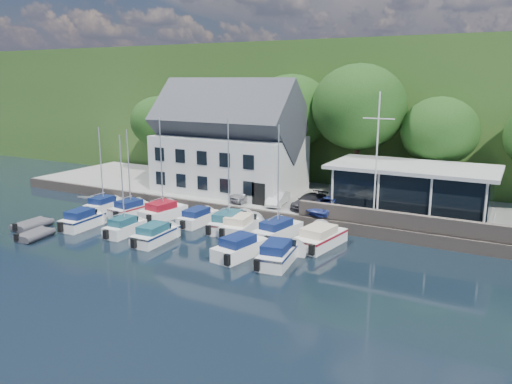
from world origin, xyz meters
TOP-DOWN VIEW (x-y plane):
  - ground at (0.00, 0.00)m, footprint 180.00×180.00m
  - quay at (0.00, 17.50)m, footprint 60.00×13.00m
  - quay_face at (0.00, 11.00)m, footprint 60.00×0.30m
  - hillside at (0.00, 62.00)m, footprint 160.00×75.00m
  - field_patch at (8.00, 70.00)m, footprint 50.00×30.00m
  - harbor_building at (-7.00, 16.50)m, footprint 14.40×8.20m
  - club_pavilion at (11.00, 16.00)m, footprint 13.20×7.20m
  - seawall at (12.00, 11.40)m, footprint 18.00×0.50m
  - gangway at (-16.50, 9.00)m, footprint 1.20×6.00m
  - car_silver at (-3.09, 13.29)m, footprint 2.67×4.08m
  - car_white at (-0.01, 13.33)m, footprint 1.71×3.71m
  - car_dgrey at (2.85, 13.66)m, footprint 2.38×4.42m
  - car_blue at (4.93, 13.01)m, footprint 2.47×4.35m
  - flagpole at (8.87, 12.40)m, footprint 2.42×0.20m
  - tree_0 at (-19.90, 21.41)m, footprint 6.57×6.57m
  - tree_1 at (-11.39, 21.58)m, footprint 7.03×7.03m
  - tree_2 at (-2.82, 22.00)m, footprint 8.42×8.42m
  - tree_3 at (4.46, 21.64)m, footprint 9.12×9.12m
  - tree_4 at (11.90, 22.20)m, footprint 6.93×6.93m
  - boat_r1_0 at (-14.84, 7.04)m, footprint 2.12×5.34m
  - boat_r1_1 at (-11.70, 7.22)m, footprint 2.56×5.81m
  - boat_r1_2 at (-8.45, 7.74)m, footprint 3.03×6.40m
  - boat_r1_3 at (-4.81, 7.86)m, footprint 1.91×5.87m
  - boat_r1_4 at (-1.63, 7.69)m, footprint 3.20×6.76m
  - boat_r1_5 at (-0.40, 7.40)m, footprint 2.89×6.27m
  - boat_r1_6 at (2.78, 7.67)m, footprint 2.94×7.00m
  - boat_r1_7 at (6.35, 7.39)m, footprint 3.34×7.09m
  - boat_r2_0 at (-12.53, 2.36)m, footprint 2.23×5.63m
  - boat_r2_1 at (-8.17, 2.65)m, footprint 1.83×5.23m
  - boat_r2_2 at (-4.86, 2.36)m, footprint 2.21×6.00m
  - boat_r2_3 at (2.31, 2.70)m, footprint 2.97×6.42m
  - boat_r2_4 at (5.18, 2.78)m, footprint 2.87×6.27m
  - dinghy_0 at (-16.12, 0.30)m, footprint 2.06×3.33m
  - dinghy_1 at (-13.61, -1.40)m, footprint 2.26×3.29m

SIDE VIEW (x-z plane):
  - ground at x=0.00m, z-range 0.00..0.00m
  - gangway at x=-16.50m, z-range -0.70..0.70m
  - dinghy_1 at x=-13.61m, z-range 0.00..0.71m
  - dinghy_0 at x=-16.12m, z-range 0.00..0.76m
  - quay at x=0.00m, z-range 0.00..1.00m
  - quay_face at x=0.00m, z-range 0.00..1.00m
  - boat_r1_3 at x=-4.81m, z-range 0.00..1.37m
  - boat_r2_2 at x=-4.86m, z-range 0.00..1.42m
  - boat_r1_5 at x=-0.40m, z-range 0.00..1.50m
  - boat_r2_4 at x=5.18m, z-range 0.00..1.53m
  - boat_r2_3 at x=2.31m, z-range 0.00..1.54m
  - boat_r1_7 at x=6.35m, z-range 0.00..1.55m
  - boat_r2_0 at x=-12.53m, z-range 0.00..1.57m
  - car_white at x=-0.01m, z-range 1.00..2.18m
  - seawall at x=12.00m, z-range 1.00..2.20m
  - car_dgrey at x=2.85m, z-range 1.00..2.22m
  - car_silver at x=-3.09m, z-range 1.00..2.29m
  - car_blue at x=4.93m, z-range 1.00..2.40m
  - club_pavilion at x=11.00m, z-range 1.00..5.10m
  - boat_r1_0 at x=-14.84m, z-range 0.00..8.65m
  - boat_r1_1 at x=-11.70m, z-range 0.00..8.67m
  - boat_r2_1 at x=-8.17m, z-range 0.00..8.81m
  - boat_r1_6 at x=2.78m, z-range 0.00..9.08m
  - boat_r1_4 at x=-1.63m, z-range 0.00..9.37m
  - boat_r1_2 at x=-8.45m, z-range 0.00..9.40m
  - harbor_building at x=-7.00m, z-range 1.00..9.70m
  - tree_0 at x=-19.90m, z-range 1.00..9.98m
  - tree_4 at x=11.90m, z-range 1.00..10.47m
  - tree_1 at x=-11.39m, z-range 1.00..10.61m
  - flagpole at x=8.87m, z-range 1.00..11.07m
  - tree_2 at x=-2.82m, z-range 1.00..12.50m
  - tree_3 at x=4.46m, z-range 1.00..13.46m
  - hillside at x=0.00m, z-range 0.00..16.00m
  - field_patch at x=8.00m, z-range 16.00..16.30m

